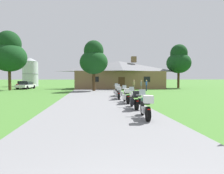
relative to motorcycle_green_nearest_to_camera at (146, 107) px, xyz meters
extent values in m
plane|color=#42752D|center=(-2.03, 12.69, -0.62)|extent=(500.00, 500.00, 0.00)
cube|color=slate|center=(-2.03, 10.69, -0.59)|extent=(6.40, 80.00, 0.06)
cylinder|color=black|center=(0.08, 0.87, -0.24)|extent=(0.17, 0.65, 0.64)
cylinder|color=black|center=(-0.06, -0.57, -0.24)|extent=(0.22, 0.65, 0.64)
cube|color=silver|center=(0.01, 0.13, -0.18)|extent=(0.31, 0.58, 0.30)
ellipsoid|color=#195B33|center=(0.04, 0.39, 0.27)|extent=(0.35, 0.55, 0.26)
cube|color=black|center=(-0.01, -0.07, 0.18)|extent=(0.33, 0.54, 0.10)
cylinder|color=silver|center=(0.08, 0.83, 0.46)|extent=(0.66, 0.10, 0.03)
cylinder|color=silver|center=(0.08, 0.87, 0.12)|extent=(0.08, 0.24, 0.73)
cube|color=#B2BCC6|center=(0.09, 0.92, 0.60)|extent=(0.33, 0.14, 0.27)
sphere|color=silver|center=(0.08, 0.83, 0.32)|extent=(0.11, 0.11, 0.11)
cube|color=silver|center=(-0.06, -0.62, 0.40)|extent=(0.43, 0.40, 0.32)
cube|color=red|center=(-0.08, -0.79, -0.01)|extent=(0.14, 0.04, 0.06)
cylinder|color=silver|center=(0.11, -0.26, -0.34)|extent=(0.12, 0.55, 0.07)
cylinder|color=black|center=(0.15, 3.81, -0.24)|extent=(0.12, 0.64, 0.64)
cylinder|color=black|center=(0.13, 2.37, -0.24)|extent=(0.16, 0.64, 0.64)
cube|color=silver|center=(0.14, 3.07, -0.18)|extent=(0.27, 0.56, 0.30)
ellipsoid|color=silver|center=(0.15, 3.33, 0.27)|extent=(0.31, 0.52, 0.26)
cube|color=black|center=(0.14, 2.87, 0.18)|extent=(0.29, 0.52, 0.10)
cylinder|color=silver|center=(0.15, 3.77, 0.46)|extent=(0.66, 0.04, 0.03)
cylinder|color=silver|center=(0.15, 3.81, 0.12)|extent=(0.06, 0.24, 0.73)
cube|color=#B2BCC6|center=(0.15, 3.87, 0.60)|extent=(0.32, 0.11, 0.27)
sphere|color=silver|center=(0.15, 3.77, 0.32)|extent=(0.11, 0.11, 0.11)
cube|color=black|center=(0.13, 2.32, 0.40)|extent=(0.40, 0.36, 0.32)
cube|color=red|center=(0.13, 2.15, -0.01)|extent=(0.14, 0.03, 0.06)
cylinder|color=silver|center=(0.28, 2.69, -0.34)|extent=(0.08, 0.55, 0.07)
cube|color=black|center=(-0.13, 2.42, -0.06)|extent=(0.20, 0.40, 0.36)
cube|color=black|center=(0.39, 2.42, -0.06)|extent=(0.20, 0.40, 0.36)
cylinder|color=black|center=(0.15, 6.58, -0.24)|extent=(0.11, 0.64, 0.64)
cylinder|color=black|center=(0.15, 5.14, -0.24)|extent=(0.16, 0.64, 0.64)
cube|color=silver|center=(0.15, 5.84, -0.18)|extent=(0.26, 0.56, 0.30)
ellipsoid|color=silver|center=(0.15, 6.10, 0.27)|extent=(0.30, 0.52, 0.26)
cube|color=black|center=(0.15, 5.64, 0.18)|extent=(0.28, 0.52, 0.10)
cylinder|color=silver|center=(0.15, 6.54, 0.46)|extent=(0.66, 0.03, 0.03)
cylinder|color=silver|center=(0.15, 6.58, 0.12)|extent=(0.06, 0.24, 0.73)
cube|color=#B2BCC6|center=(0.15, 6.64, 0.60)|extent=(0.32, 0.11, 0.27)
sphere|color=silver|center=(0.15, 6.54, 0.32)|extent=(0.11, 0.11, 0.11)
cube|color=silver|center=(0.15, 5.09, 0.40)|extent=(0.40, 0.36, 0.32)
cube|color=red|center=(0.15, 4.92, -0.01)|extent=(0.14, 0.03, 0.06)
cylinder|color=silver|center=(0.29, 5.46, -0.34)|extent=(0.07, 0.55, 0.07)
cube|color=silver|center=(-0.11, 5.19, -0.06)|extent=(0.20, 0.40, 0.36)
cube|color=silver|center=(0.41, 5.19, -0.06)|extent=(0.20, 0.40, 0.36)
cylinder|color=black|center=(0.04, 9.41, -0.24)|extent=(0.17, 0.65, 0.64)
cylinder|color=black|center=(-0.09, 7.98, -0.24)|extent=(0.21, 0.65, 0.64)
cube|color=silver|center=(-0.03, 8.68, -0.18)|extent=(0.31, 0.58, 0.30)
ellipsoid|color=orange|center=(-0.01, 8.94, 0.27)|extent=(0.35, 0.54, 0.26)
cube|color=black|center=(-0.05, 8.48, 0.18)|extent=(0.33, 0.54, 0.10)
cylinder|color=silver|center=(0.03, 9.37, 0.46)|extent=(0.66, 0.09, 0.03)
cylinder|color=silver|center=(0.04, 9.41, 0.12)|extent=(0.08, 0.24, 0.73)
cube|color=#B2BCC6|center=(0.04, 9.47, 0.60)|extent=(0.33, 0.14, 0.27)
sphere|color=silver|center=(0.03, 9.37, 0.32)|extent=(0.11, 0.11, 0.11)
cube|color=#B7B7BC|center=(-0.10, 7.93, 0.40)|extent=(0.43, 0.39, 0.32)
cube|color=red|center=(-0.11, 7.76, -0.01)|extent=(0.14, 0.04, 0.06)
cylinder|color=silver|center=(0.07, 8.29, -0.34)|extent=(0.12, 0.55, 0.07)
cube|color=#B7B7BC|center=(-0.35, 8.05, -0.06)|extent=(0.24, 0.42, 0.36)
cube|color=#B7B7BC|center=(0.17, 8.01, -0.06)|extent=(0.24, 0.42, 0.36)
cylinder|color=black|center=(0.21, 12.16, -0.24)|extent=(0.15, 0.65, 0.64)
cylinder|color=black|center=(0.11, 10.72, -0.24)|extent=(0.20, 0.65, 0.64)
cube|color=silver|center=(0.16, 11.42, -0.18)|extent=(0.30, 0.58, 0.30)
ellipsoid|color=#B2B5BC|center=(0.18, 11.68, 0.27)|extent=(0.33, 0.54, 0.26)
cube|color=black|center=(0.15, 11.22, 0.18)|extent=(0.31, 0.54, 0.10)
cylinder|color=silver|center=(0.21, 12.12, 0.46)|extent=(0.66, 0.08, 0.03)
cylinder|color=silver|center=(0.21, 12.16, 0.12)|extent=(0.08, 0.24, 0.73)
cube|color=#B2BCC6|center=(0.22, 12.22, 0.60)|extent=(0.33, 0.13, 0.27)
sphere|color=silver|center=(0.21, 12.12, 0.32)|extent=(0.11, 0.11, 0.11)
cube|color=#B7B7BC|center=(0.11, 10.67, 0.40)|extent=(0.42, 0.39, 0.32)
cube|color=red|center=(0.10, 10.50, -0.01)|extent=(0.14, 0.04, 0.06)
cylinder|color=silver|center=(0.28, 11.03, -0.34)|extent=(0.11, 0.55, 0.07)
cube|color=#B7B7BC|center=(-0.14, 10.79, -0.06)|extent=(0.23, 0.41, 0.36)
cube|color=#B7B7BC|center=(0.38, 10.75, -0.06)|extent=(0.23, 0.41, 0.36)
cube|color=brown|center=(2.63, 27.31, 0.97)|extent=(15.88, 6.90, 3.17)
pyramid|color=slate|center=(2.63, 27.31, 3.53)|extent=(16.84, 7.31, 1.94)
cube|color=brown|center=(5.49, 27.31, 4.85)|extent=(0.90, 0.90, 1.10)
cube|color=#472D19|center=(2.63, 23.83, 0.43)|extent=(1.10, 0.08, 2.10)
cube|color=black|center=(-1.81, 23.83, 1.13)|extent=(1.10, 0.06, 0.90)
cube|color=black|center=(7.08, 23.83, 1.13)|extent=(1.10, 0.06, 0.90)
cylinder|color=navy|center=(5.81, 19.78, -0.19)|extent=(0.14, 0.14, 0.86)
cylinder|color=navy|center=(5.73, 19.61, -0.19)|extent=(0.14, 0.14, 0.86)
cube|color=#2D56AD|center=(5.77, 19.70, 0.52)|extent=(0.35, 0.42, 0.56)
cylinder|color=#2D56AD|center=(5.87, 19.91, 0.50)|extent=(0.09, 0.09, 0.58)
cylinder|color=#2D56AD|center=(5.68, 19.49, 0.50)|extent=(0.09, 0.09, 0.58)
sphere|color=tan|center=(5.77, 19.70, 0.94)|extent=(0.21, 0.21, 0.21)
cylinder|color=#75664C|center=(3.96, 20.42, -0.19)|extent=(0.14, 0.14, 0.86)
cylinder|color=#75664C|center=(4.00, 20.24, -0.19)|extent=(0.14, 0.14, 0.86)
cube|color=tan|center=(3.98, 20.33, 0.52)|extent=(0.29, 0.40, 0.56)
cylinder|color=tan|center=(3.94, 20.56, 0.50)|extent=(0.09, 0.09, 0.58)
cylinder|color=tan|center=(4.03, 20.10, 0.50)|extent=(0.09, 0.09, 0.58)
sphere|color=tan|center=(3.98, 20.33, 0.94)|extent=(0.21, 0.21, 0.21)
cylinder|color=#75664C|center=(4.61, 18.32, -0.19)|extent=(0.14, 0.14, 0.86)
cylinder|color=#75664C|center=(4.56, 18.14, -0.19)|extent=(0.14, 0.14, 0.86)
cube|color=gray|center=(4.59, 18.23, 0.52)|extent=(0.30, 0.40, 0.56)
cylinder|color=gray|center=(4.65, 18.45, 0.50)|extent=(0.09, 0.09, 0.58)
cylinder|color=gray|center=(4.53, 18.01, 0.50)|extent=(0.09, 0.09, 0.58)
sphere|color=tan|center=(4.59, 18.23, 0.94)|extent=(0.21, 0.21, 0.21)
cylinder|color=#422D19|center=(-15.40, 23.44, 1.26)|extent=(0.44, 0.44, 3.76)
ellipsoid|color=#143D19|center=(-15.40, 23.44, 4.61)|extent=(5.33, 5.33, 4.53)
ellipsoid|color=#123716|center=(-15.40, 23.44, 6.74)|extent=(3.73, 3.73, 4.00)
cylinder|color=#422D19|center=(14.37, 27.25, 1.18)|extent=(0.44, 0.44, 3.59)
ellipsoid|color=#143D19|center=(14.37, 27.25, 4.25)|extent=(4.64, 4.64, 3.95)
ellipsoid|color=#123716|center=(14.37, 27.25, 6.11)|extent=(3.25, 3.25, 3.48)
cylinder|color=#422D19|center=(-2.13, 19.89, 0.94)|extent=(0.44, 0.44, 3.13)
ellipsoid|color=#143D19|center=(-2.13, 19.89, 3.64)|extent=(4.12, 4.12, 3.50)
ellipsoid|color=#123716|center=(-2.13, 19.89, 5.29)|extent=(2.88, 2.88, 3.09)
cylinder|color=#B2B7BC|center=(-16.95, 38.93, 2.32)|extent=(3.53, 3.53, 5.87)
cone|color=#999EA3|center=(-16.95, 38.93, 5.70)|extent=(3.61, 3.61, 0.88)
cylinder|color=gray|center=(-16.95, 38.93, 2.32)|extent=(3.64, 3.64, 0.15)
cube|color=maroon|center=(-14.80, 28.74, 0.00)|extent=(2.11, 4.70, 0.60)
cube|color=black|center=(-14.79, 28.54, 0.54)|extent=(1.81, 3.31, 0.48)
cylinder|color=black|center=(-15.73, 30.11, -0.30)|extent=(0.26, 0.65, 0.64)
cylinder|color=black|center=(-14.04, 30.21, -0.30)|extent=(0.26, 0.65, 0.64)
cylinder|color=black|center=(-15.56, 27.26, -0.30)|extent=(0.26, 0.65, 0.64)
cylinder|color=black|center=(-13.87, 27.36, -0.30)|extent=(0.26, 0.65, 0.64)
cube|color=silver|center=(-14.09, 26.97, -0.07)|extent=(2.48, 4.44, 0.46)
cube|color=black|center=(-14.07, 27.07, 0.37)|extent=(1.90, 2.12, 0.42)
cylinder|color=black|center=(-14.72, 28.39, -0.30)|extent=(0.32, 0.67, 0.64)
cylinder|color=black|center=(-13.05, 28.12, -0.30)|extent=(0.32, 0.67, 0.64)
cylinder|color=black|center=(-15.13, 25.81, -0.30)|extent=(0.32, 0.67, 0.64)
cylinder|color=black|center=(-13.46, 25.55, -0.30)|extent=(0.32, 0.67, 0.64)
camera|label=1|loc=(-2.47, -8.57, 1.31)|focal=30.81mm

